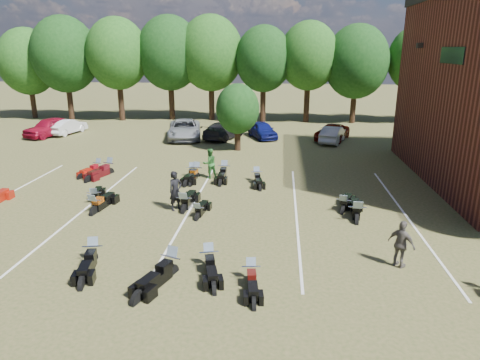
# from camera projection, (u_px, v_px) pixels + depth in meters

# --- Properties ---
(ground) EXTENTS (160.00, 160.00, 0.00)m
(ground) POSITION_uv_depth(u_px,v_px,m) (248.00, 238.00, 17.26)
(ground) COLOR brown
(ground) RESTS_ON ground
(car_0) EXTENTS (3.43, 5.10, 1.61)m
(car_0) POSITION_uv_depth(u_px,v_px,m) (50.00, 127.00, 37.11)
(car_0) COLOR maroon
(car_0) RESTS_ON ground
(car_1) EXTENTS (2.18, 4.30, 1.35)m
(car_1) POSITION_uv_depth(u_px,v_px,m) (67.00, 126.00, 38.11)
(car_1) COLOR silver
(car_1) RESTS_ON ground
(car_2) EXTENTS (3.71, 6.13, 1.59)m
(car_2) POSITION_uv_depth(u_px,v_px,m) (184.00, 129.00, 36.09)
(car_2) COLOR gray
(car_2) RESTS_ON ground
(car_3) EXTENTS (3.53, 5.28, 1.42)m
(car_3) POSITION_uv_depth(u_px,v_px,m) (224.00, 130.00, 36.10)
(car_3) COLOR black
(car_3) RESTS_ON ground
(car_4) EXTENTS (3.08, 4.39, 1.39)m
(car_4) POSITION_uv_depth(u_px,v_px,m) (262.00, 130.00, 36.40)
(car_4) COLOR #0D135D
(car_4) RESTS_ON ground
(car_5) EXTENTS (2.62, 4.29, 1.34)m
(car_5) POSITION_uv_depth(u_px,v_px,m) (333.00, 134.00, 34.63)
(car_5) COLOR #9E9E9A
(car_5) RESTS_ON ground
(car_6) EXTENTS (3.60, 5.04, 1.28)m
(car_6) POSITION_uv_depth(u_px,v_px,m) (332.00, 132.00, 35.59)
(car_6) COLOR #530A04
(car_6) RESTS_ON ground
(car_7) EXTENTS (2.52, 4.63, 1.27)m
(car_7) POSITION_uv_depth(u_px,v_px,m) (448.00, 137.00, 33.82)
(car_7) COLOR #3E3E44
(car_7) RESTS_ON ground
(person_black) EXTENTS (0.80, 0.81, 1.89)m
(person_black) POSITION_uv_depth(u_px,v_px,m) (176.00, 191.00, 19.99)
(person_black) COLOR black
(person_black) RESTS_ON ground
(person_green) EXTENTS (1.08, 1.03, 1.77)m
(person_green) POSITION_uv_depth(u_px,v_px,m) (210.00, 163.00, 25.06)
(person_green) COLOR #286425
(person_green) RESTS_ON ground
(person_grey) EXTENTS (1.00, 1.01, 1.71)m
(person_grey) POSITION_uv_depth(u_px,v_px,m) (401.00, 244.00, 14.74)
(person_grey) COLOR #564F4A
(person_grey) RESTS_ON ground
(motorcycle_1) EXTENTS (1.15, 2.40, 1.28)m
(motorcycle_1) POSITION_uv_depth(u_px,v_px,m) (94.00, 262.00, 15.30)
(motorcycle_1) COLOR black
(motorcycle_1) RESTS_ON ground
(motorcycle_3) EXTENTS (1.57, 2.58, 1.37)m
(motorcycle_3) POSITION_uv_depth(u_px,v_px,m) (171.00, 275.00, 14.45)
(motorcycle_3) COLOR black
(motorcycle_3) RESTS_ON ground
(motorcycle_4) EXTENTS (1.22, 2.28, 1.21)m
(motorcycle_4) POSITION_uv_depth(u_px,v_px,m) (209.00, 267.00, 14.94)
(motorcycle_4) COLOR black
(motorcycle_4) RESTS_ON ground
(motorcycle_5) EXTENTS (0.89, 2.07, 1.12)m
(motorcycle_5) POSITION_uv_depth(u_px,v_px,m) (251.00, 281.00, 14.04)
(motorcycle_5) COLOR black
(motorcycle_5) RESTS_ON ground
(motorcycle_8) EXTENTS (1.07, 2.52, 1.36)m
(motorcycle_8) POSITION_uv_depth(u_px,v_px,m) (95.00, 214.00, 19.79)
(motorcycle_8) COLOR black
(motorcycle_8) RESTS_ON ground
(motorcycle_9) EXTENTS (1.19, 2.27, 1.21)m
(motorcycle_9) POSITION_uv_depth(u_px,v_px,m) (95.00, 204.00, 21.00)
(motorcycle_9) COLOR black
(motorcycle_9) RESTS_ON ground
(motorcycle_10) EXTENTS (0.92, 2.49, 1.37)m
(motorcycle_10) POSITION_uv_depth(u_px,v_px,m) (184.00, 212.00, 20.05)
(motorcycle_10) COLOR black
(motorcycle_10) RESTS_ON ground
(motorcycle_11) EXTENTS (0.83, 2.05, 1.11)m
(motorcycle_11) POSITION_uv_depth(u_px,v_px,m) (198.00, 219.00, 19.18)
(motorcycle_11) COLOR black
(motorcycle_11) RESTS_ON ground
(motorcycle_12) EXTENTS (1.35, 2.33, 1.24)m
(motorcycle_12) POSITION_uv_depth(u_px,v_px,m) (343.00, 212.00, 19.94)
(motorcycle_12) COLOR black
(motorcycle_12) RESTS_ON ground
(motorcycle_13) EXTENTS (1.04, 2.59, 1.41)m
(motorcycle_13) POSITION_uv_depth(u_px,v_px,m) (356.00, 222.00, 18.84)
(motorcycle_13) COLOR black
(motorcycle_13) RESTS_ON ground
(motorcycle_14) EXTENTS (1.52, 2.60, 1.38)m
(motorcycle_14) POSITION_uv_depth(u_px,v_px,m) (110.00, 174.00, 26.12)
(motorcycle_14) COLOR #3F090C
(motorcycle_14) RESTS_ON ground
(motorcycle_15) EXTENTS (1.26, 2.22, 1.18)m
(motorcycle_15) POSITION_uv_depth(u_px,v_px,m) (98.00, 172.00, 26.48)
(motorcycle_15) COLOR #9F150B
(motorcycle_15) RESTS_ON ground
(motorcycle_16) EXTENTS (0.97, 2.28, 1.23)m
(motorcycle_16) POSITION_uv_depth(u_px,v_px,m) (192.00, 177.00, 25.41)
(motorcycle_16) COLOR black
(motorcycle_16) RESTS_ON ground
(motorcycle_17) EXTENTS (1.12, 2.42, 1.30)m
(motorcycle_17) POSITION_uv_depth(u_px,v_px,m) (196.00, 178.00, 25.33)
(motorcycle_17) COLOR black
(motorcycle_17) RESTS_ON ground
(motorcycle_18) EXTENTS (0.77, 2.41, 1.34)m
(motorcycle_18) POSITION_uv_depth(u_px,v_px,m) (224.00, 176.00, 25.56)
(motorcycle_18) COLOR black
(motorcycle_18) RESTS_ON ground
(motorcycle_19) EXTENTS (1.03, 2.21, 1.18)m
(motorcycle_19) POSITION_uv_depth(u_px,v_px,m) (257.00, 181.00, 24.59)
(motorcycle_19) COLOR black
(motorcycle_19) RESTS_ON ground
(tree_line) EXTENTS (56.00, 6.00, 9.79)m
(tree_line) POSITION_uv_depth(u_px,v_px,m) (261.00, 59.00, 43.09)
(tree_line) COLOR black
(tree_line) RESTS_ON ground
(young_tree_midfield) EXTENTS (3.20, 3.20, 4.70)m
(young_tree_midfield) POSITION_uv_depth(u_px,v_px,m) (238.00, 109.00, 31.28)
(young_tree_midfield) COLOR black
(young_tree_midfield) RESTS_ON ground
(parking_lines) EXTENTS (20.10, 14.00, 0.01)m
(parking_lines) POSITION_uv_depth(u_px,v_px,m) (191.00, 209.00, 20.39)
(parking_lines) COLOR silver
(parking_lines) RESTS_ON ground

